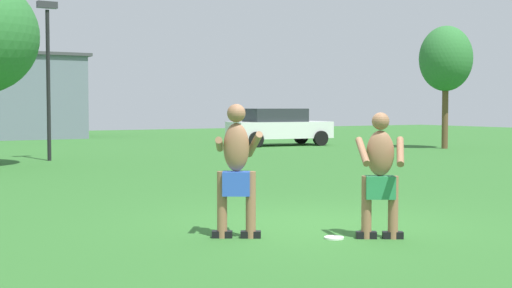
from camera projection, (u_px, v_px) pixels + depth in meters
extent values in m
plane|color=#2D6628|center=(316.00, 225.00, 10.21)|extent=(80.00, 80.00, 0.00)
cube|color=black|center=(222.00, 234.00, 9.25)|extent=(0.28, 0.23, 0.09)
cylinder|color=#936647|center=(222.00, 205.00, 9.23)|extent=(0.13, 0.13, 0.86)
cube|color=black|center=(251.00, 234.00, 9.24)|extent=(0.28, 0.23, 0.09)
cylinder|color=#936647|center=(251.00, 205.00, 9.22)|extent=(0.13, 0.13, 0.86)
cube|color=blue|center=(236.00, 183.00, 9.21)|extent=(0.42, 0.39, 0.31)
ellipsoid|color=#936647|center=(236.00, 147.00, 9.19)|extent=(0.40, 0.36, 0.62)
cylinder|color=#936647|center=(219.00, 144.00, 9.29)|extent=(0.37, 0.56, 0.23)
cylinder|color=#936647|center=(254.00, 144.00, 9.28)|extent=(0.24, 0.56, 0.36)
sphere|color=#936647|center=(236.00, 113.00, 9.16)|extent=(0.24, 0.24, 0.24)
cube|color=black|center=(393.00, 235.00, 9.20)|extent=(0.28, 0.23, 0.09)
cylinder|color=#936647|center=(393.00, 207.00, 9.18)|extent=(0.13, 0.13, 0.80)
cube|color=black|center=(366.00, 235.00, 9.20)|extent=(0.28, 0.23, 0.09)
cylinder|color=#936647|center=(366.00, 207.00, 9.18)|extent=(0.13, 0.13, 0.80)
cube|color=#28844C|center=(380.00, 187.00, 9.17)|extent=(0.44, 0.40, 0.29)
ellipsoid|color=#936647|center=(380.00, 153.00, 9.14)|extent=(0.42, 0.37, 0.58)
cylinder|color=#936647|center=(400.00, 151.00, 9.04)|extent=(0.41, 0.45, 0.36)
cylinder|color=#936647|center=(363.00, 151.00, 9.05)|extent=(0.32, 0.51, 0.35)
sphere|color=#936647|center=(381.00, 121.00, 9.12)|extent=(0.22, 0.22, 0.22)
cylinder|color=white|center=(334.00, 238.00, 9.19)|extent=(0.25, 0.25, 0.03)
cube|color=white|center=(280.00, 130.00, 30.80)|extent=(4.48, 2.30, 0.70)
cube|color=#282D33|center=(275.00, 115.00, 30.69)|extent=(2.58, 1.86, 0.56)
cylinder|color=black|center=(301.00, 137.00, 32.25)|extent=(0.66, 0.29, 0.64)
cylinder|color=black|center=(321.00, 138.00, 30.61)|extent=(0.66, 0.29, 0.64)
cylinder|color=black|center=(239.00, 138.00, 31.04)|extent=(0.66, 0.29, 0.64)
cylinder|color=black|center=(256.00, 140.00, 29.39)|extent=(0.66, 0.29, 0.64)
cylinder|color=black|center=(48.00, 86.00, 22.15)|extent=(0.12, 0.12, 4.63)
cube|color=#333338|center=(47.00, 5.00, 22.02)|extent=(0.60, 0.24, 0.20)
cylinder|color=brown|center=(445.00, 115.00, 28.55)|extent=(0.24, 0.24, 2.66)
ellipsoid|color=#2D7033|center=(446.00, 59.00, 28.44)|extent=(2.09, 2.09, 2.57)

